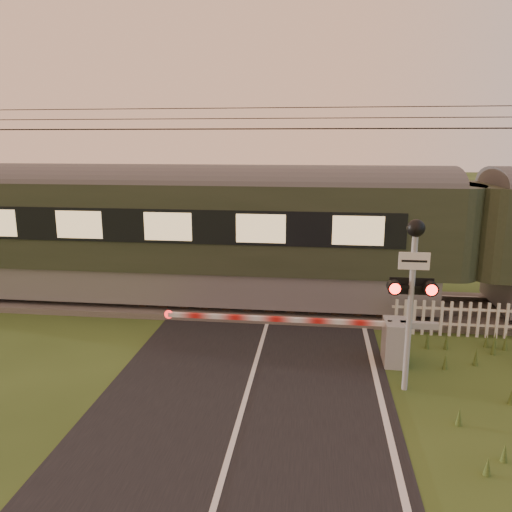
# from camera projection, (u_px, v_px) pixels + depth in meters

# --- Properties ---
(ground) EXTENTS (160.00, 160.00, 0.00)m
(ground) POSITION_uv_depth(u_px,v_px,m) (241.00, 413.00, 9.67)
(ground) COLOR #2F4219
(ground) RESTS_ON ground
(road) EXTENTS (6.00, 140.00, 0.03)m
(road) POSITION_uv_depth(u_px,v_px,m) (240.00, 419.00, 9.44)
(road) COLOR black
(road) RESTS_ON ground
(track_bed) EXTENTS (140.00, 3.40, 0.39)m
(track_bed) POSITION_uv_depth(u_px,v_px,m) (272.00, 304.00, 15.94)
(track_bed) COLOR #47423D
(track_bed) RESTS_ON ground
(overhead_wires) EXTENTS (120.00, 0.62, 0.62)m
(overhead_wires) POSITION_uv_depth(u_px,v_px,m) (274.00, 121.00, 14.66)
(overhead_wires) COLOR black
(overhead_wires) RESTS_ON ground
(train) EXTENTS (44.24, 3.05, 4.13)m
(train) POSITION_uv_depth(u_px,v_px,m) (467.00, 238.00, 14.72)
(train) COLOR slate
(train) RESTS_ON ground
(boom_gate) EXTENTS (6.54, 0.81, 1.08)m
(boom_gate) POSITION_uv_depth(u_px,v_px,m) (382.00, 339.00, 11.77)
(boom_gate) COLOR gray
(boom_gate) RESTS_ON ground
(crossing_signal) EXTENTS (0.93, 0.37, 3.65)m
(crossing_signal) POSITION_uv_depth(u_px,v_px,m) (413.00, 275.00, 10.04)
(crossing_signal) COLOR gray
(crossing_signal) RESTS_ON ground
(picket_fence) EXTENTS (3.58, 0.08, 0.98)m
(picket_fence) POSITION_uv_depth(u_px,v_px,m) (460.00, 319.00, 13.37)
(picket_fence) COLOR silver
(picket_fence) RESTS_ON ground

